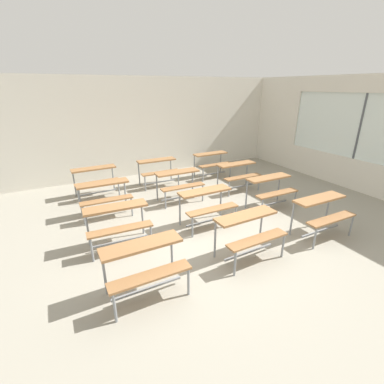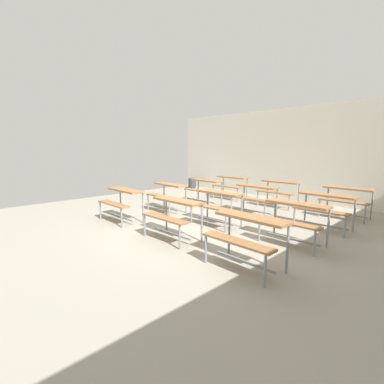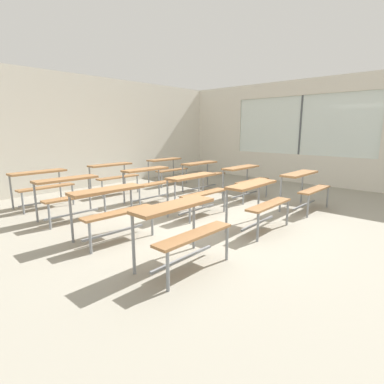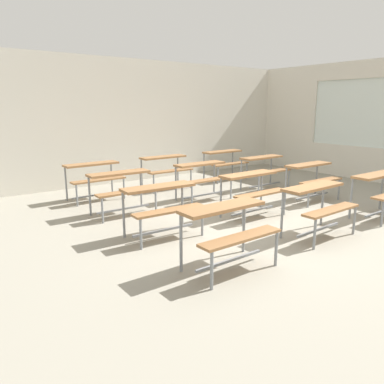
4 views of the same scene
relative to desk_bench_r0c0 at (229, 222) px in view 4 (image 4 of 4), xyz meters
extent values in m
cube|color=gray|center=(1.46, 0.95, -0.59)|extent=(10.00, 9.00, 0.05)
cube|color=silver|center=(1.46, 5.45, 0.94)|extent=(10.00, 0.12, 3.00)
cube|color=silver|center=(6.46, 4.50, 1.14)|extent=(0.12, 1.90, 1.70)
cube|color=olive|center=(0.00, 0.11, 0.16)|extent=(1.10, 0.33, 0.04)
cube|color=olive|center=(0.00, -0.21, -0.12)|extent=(1.10, 0.23, 0.03)
cylinder|color=gray|center=(-0.50, 0.24, -0.20)|extent=(0.04, 0.04, 0.72)
cylinder|color=gray|center=(0.50, 0.26, -0.20)|extent=(0.04, 0.04, 0.72)
cylinder|color=gray|center=(-0.50, -0.31, -0.34)|extent=(0.04, 0.04, 0.44)
cylinder|color=gray|center=(0.50, -0.29, -0.34)|extent=(0.04, 0.04, 0.44)
cube|color=gray|center=(0.00, -0.03, -0.46)|extent=(1.00, 0.04, 0.03)
cube|color=olive|center=(1.80, 0.17, 0.16)|extent=(1.11, 0.35, 0.04)
cube|color=olive|center=(1.81, -0.15, -0.12)|extent=(1.11, 0.25, 0.03)
cylinder|color=gray|center=(1.29, 0.30, -0.20)|extent=(0.04, 0.04, 0.72)
cylinder|color=gray|center=(2.29, 0.33, -0.20)|extent=(0.04, 0.04, 0.72)
cylinder|color=gray|center=(1.31, -0.25, -0.34)|extent=(0.04, 0.04, 0.44)
cylinder|color=gray|center=(2.31, -0.22, -0.34)|extent=(0.04, 0.04, 0.44)
cube|color=gray|center=(1.80, 0.03, -0.46)|extent=(1.00, 0.06, 0.03)
cube|color=olive|center=(3.49, 0.11, 0.16)|extent=(1.10, 0.32, 0.04)
cylinder|color=gray|center=(2.99, 0.25, -0.20)|extent=(0.04, 0.04, 0.72)
cylinder|color=gray|center=(3.99, 0.25, -0.20)|extent=(0.04, 0.04, 0.72)
cylinder|color=gray|center=(2.99, -0.30, -0.34)|extent=(0.04, 0.04, 0.44)
cube|color=gray|center=(3.49, -0.03, -0.46)|extent=(1.00, 0.03, 0.03)
cube|color=olive|center=(-0.04, 1.50, 0.16)|extent=(1.11, 0.37, 0.04)
cube|color=olive|center=(-0.05, 1.18, -0.12)|extent=(1.11, 0.27, 0.03)
cylinder|color=gray|center=(-0.53, 1.66, -0.20)|extent=(0.04, 0.04, 0.72)
cylinder|color=gray|center=(0.47, 1.62, -0.20)|extent=(0.04, 0.04, 0.72)
cylinder|color=gray|center=(-0.56, 1.11, -0.34)|extent=(0.04, 0.04, 0.44)
cylinder|color=gray|center=(0.44, 1.07, -0.34)|extent=(0.04, 0.04, 0.44)
cube|color=gray|center=(-0.05, 1.36, -0.46)|extent=(1.00, 0.07, 0.03)
cube|color=olive|center=(1.75, 1.46, 0.16)|extent=(1.10, 0.33, 0.04)
cube|color=olive|center=(1.76, 1.14, -0.12)|extent=(1.10, 0.23, 0.03)
cylinder|color=gray|center=(1.25, 1.60, -0.20)|extent=(0.04, 0.04, 0.72)
cylinder|color=gray|center=(2.25, 1.61, -0.20)|extent=(0.04, 0.04, 0.72)
cylinder|color=gray|center=(1.26, 1.05, -0.34)|extent=(0.04, 0.04, 0.44)
cylinder|color=gray|center=(2.26, 1.06, -0.34)|extent=(0.04, 0.04, 0.44)
cube|color=gray|center=(1.75, 1.32, -0.46)|extent=(1.00, 0.04, 0.03)
cube|color=olive|center=(3.51, 1.53, 0.16)|extent=(1.10, 0.33, 0.04)
cube|color=olive|center=(3.51, 1.21, -0.12)|extent=(1.10, 0.23, 0.03)
cylinder|color=gray|center=(3.01, 1.66, -0.20)|extent=(0.04, 0.04, 0.72)
cylinder|color=gray|center=(4.01, 1.67, -0.20)|extent=(0.04, 0.04, 0.72)
cylinder|color=gray|center=(3.01, 1.11, -0.34)|extent=(0.04, 0.04, 0.44)
cylinder|color=gray|center=(4.01, 1.12, -0.34)|extent=(0.04, 0.04, 0.44)
cube|color=gray|center=(3.51, 1.39, -0.46)|extent=(1.00, 0.04, 0.03)
cube|color=olive|center=(-0.01, 2.90, 0.16)|extent=(1.10, 0.33, 0.04)
cube|color=olive|center=(-0.01, 2.58, -0.12)|extent=(1.10, 0.23, 0.03)
cylinder|color=gray|center=(-0.51, 3.04, -0.20)|extent=(0.04, 0.04, 0.72)
cylinder|color=gray|center=(0.49, 3.03, -0.20)|extent=(0.04, 0.04, 0.72)
cylinder|color=gray|center=(-0.51, 2.49, -0.34)|extent=(0.04, 0.04, 0.44)
cylinder|color=gray|center=(0.49, 2.48, -0.34)|extent=(0.04, 0.04, 0.44)
cube|color=gray|center=(-0.01, 2.76, -0.46)|extent=(1.00, 0.04, 0.03)
cube|color=olive|center=(1.79, 2.90, 0.16)|extent=(1.10, 0.32, 0.04)
cube|color=olive|center=(1.79, 2.58, -0.12)|extent=(1.10, 0.22, 0.03)
cylinder|color=gray|center=(1.29, 3.04, -0.20)|extent=(0.04, 0.04, 0.72)
cylinder|color=gray|center=(2.29, 3.04, -0.20)|extent=(0.04, 0.04, 0.72)
cylinder|color=gray|center=(1.29, 2.49, -0.34)|extent=(0.04, 0.04, 0.44)
cylinder|color=gray|center=(2.29, 2.49, -0.34)|extent=(0.04, 0.04, 0.44)
cube|color=gray|center=(1.79, 2.76, -0.46)|extent=(1.00, 0.03, 0.03)
cube|color=olive|center=(3.54, 2.84, 0.16)|extent=(1.10, 0.33, 0.04)
cube|color=olive|center=(3.54, 2.52, -0.12)|extent=(1.10, 0.23, 0.03)
cylinder|color=gray|center=(3.04, 2.98, -0.20)|extent=(0.04, 0.04, 0.72)
cylinder|color=gray|center=(4.04, 2.99, -0.20)|extent=(0.04, 0.04, 0.72)
cylinder|color=gray|center=(3.04, 2.43, -0.34)|extent=(0.04, 0.04, 0.44)
cylinder|color=gray|center=(4.04, 2.44, -0.34)|extent=(0.04, 0.04, 0.44)
cube|color=gray|center=(3.54, 2.70, -0.46)|extent=(1.00, 0.04, 0.03)
cube|color=olive|center=(-0.01, 4.19, 0.16)|extent=(1.11, 0.36, 0.04)
cube|color=olive|center=(0.00, 3.87, -0.12)|extent=(1.11, 0.26, 0.03)
cylinder|color=gray|center=(-0.51, 4.31, -0.20)|extent=(0.04, 0.04, 0.72)
cylinder|color=gray|center=(0.49, 4.34, -0.20)|extent=(0.04, 0.04, 0.72)
cylinder|color=gray|center=(-0.49, 3.76, -0.34)|extent=(0.04, 0.04, 0.44)
cylinder|color=gray|center=(0.51, 3.79, -0.34)|extent=(0.04, 0.04, 0.44)
cube|color=gray|center=(0.00, 4.05, -0.46)|extent=(1.00, 0.07, 0.03)
cube|color=olive|center=(1.73, 4.23, 0.16)|extent=(1.10, 0.33, 0.04)
cube|color=olive|center=(1.73, 3.91, -0.12)|extent=(1.10, 0.23, 0.03)
cylinder|color=gray|center=(1.23, 4.37, -0.20)|extent=(0.04, 0.04, 0.72)
cylinder|color=gray|center=(2.23, 4.36, -0.20)|extent=(0.04, 0.04, 0.72)
cylinder|color=gray|center=(1.23, 3.82, -0.34)|extent=(0.04, 0.04, 0.44)
cylinder|color=gray|center=(2.23, 3.81, -0.34)|extent=(0.04, 0.04, 0.44)
cube|color=gray|center=(1.73, 4.09, -0.46)|extent=(1.00, 0.04, 0.03)
cube|color=olive|center=(3.53, 4.21, 0.16)|extent=(1.10, 0.34, 0.04)
cube|color=olive|center=(3.54, 3.89, -0.12)|extent=(1.10, 0.24, 0.03)
cylinder|color=gray|center=(3.03, 4.34, -0.20)|extent=(0.04, 0.04, 0.72)
cylinder|color=gray|center=(4.03, 4.36, -0.20)|extent=(0.04, 0.04, 0.72)
cylinder|color=gray|center=(3.04, 3.79, -0.34)|extent=(0.04, 0.04, 0.44)
cylinder|color=gray|center=(4.04, 3.81, -0.34)|extent=(0.04, 0.04, 0.44)
cube|color=gray|center=(3.53, 4.07, -0.46)|extent=(1.00, 0.05, 0.03)
camera|label=1|loc=(-0.82, -2.97, 2.15)|focal=25.31mm
camera|label=2|loc=(5.60, -3.08, 1.14)|focal=25.19mm
camera|label=3|loc=(-2.34, -2.35, 1.04)|focal=28.00mm
camera|label=4|loc=(-2.74, -3.03, 1.31)|focal=34.50mm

